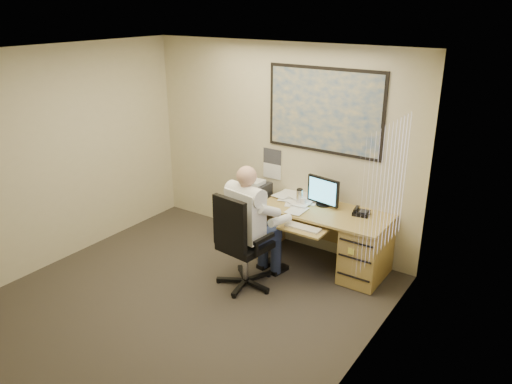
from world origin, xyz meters
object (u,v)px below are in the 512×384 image
Objects in this scene: filing_cabinet at (254,216)px; office_chair at (243,260)px; person at (247,227)px; desk at (348,239)px.

office_chair reaches higher than filing_cabinet.
office_chair is 0.80× the size of person.
person is (-0.87, -0.92, 0.29)m from desk.
person is (0.53, -0.94, 0.34)m from filing_cabinet.
desk is at bearing 56.10° from person.
desk is 1.33m from office_chair.
desk is at bearing 56.21° from office_chair.
person is at bearing 101.23° from office_chair.
desk is 1.30m from person.
office_chair is at bearing -76.15° from person.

